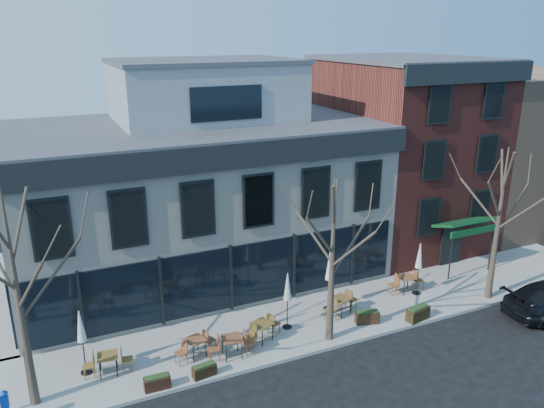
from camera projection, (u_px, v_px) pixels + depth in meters
name	position (u px, v px, depth m)	size (l,w,h in m)	color
ground	(231.00, 314.00, 24.80)	(120.00, 120.00, 0.00)	black
sidewalk_front	(314.00, 319.00, 24.18)	(33.50, 4.70, 0.15)	gray
corner_building	(197.00, 189.00, 27.74)	(18.39, 10.39, 11.10)	beige
red_brick_building	(401.00, 150.00, 32.44)	(8.20, 11.78, 11.18)	maroon
bg_building	(506.00, 144.00, 37.44)	(12.00, 12.00, 10.00)	#8C664C
tree_corner	(19.00, 299.00, 17.38)	(3.93, 3.98, 7.92)	#382B21
tree_mid	(332.00, 260.00, 21.41)	(3.50, 3.55, 7.04)	#382B21
tree_right	(498.00, 223.00, 24.87)	(3.72, 3.77, 7.48)	#382B21
call_box	(6.00, 407.00, 17.30)	(0.28, 0.28, 1.43)	#0D3AB1
cafe_set_0	(108.00, 362.00, 20.09)	(1.91, 0.84, 0.99)	brown
cafe_set_1	(195.00, 346.00, 21.14)	(1.88, 0.99, 0.97)	brown
cafe_set_2	(232.00, 345.00, 21.13)	(2.02, 0.87, 1.05)	brown
cafe_set_3	(262.00, 330.00, 22.24)	(1.96, 1.17, 1.01)	brown
cafe_set_4	(341.00, 304.00, 24.30)	(2.00, 1.08, 1.03)	brown
cafe_set_5	(406.00, 282.00, 26.41)	(1.97, 0.83, 1.02)	brown
umbrella_0	(81.00, 330.00, 19.69)	(0.43, 0.43, 2.67)	black
umbrella_2	(288.00, 290.00, 22.80)	(0.42, 0.42, 2.63)	black
umbrella_3	(330.00, 269.00, 24.23)	(0.47, 0.47, 2.97)	black
umbrella_4	(419.00, 259.00, 25.80)	(0.43, 0.43, 2.69)	black
planter_0	(157.00, 382.00, 19.31)	(0.97, 0.41, 0.54)	black
planter_1	(204.00, 370.00, 20.01)	(0.95, 0.47, 0.51)	black
planter_2	(367.00, 317.00, 23.66)	(1.13, 0.70, 0.59)	black
planter_3	(418.00, 313.00, 23.93)	(1.21, 0.66, 0.64)	#2F210F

